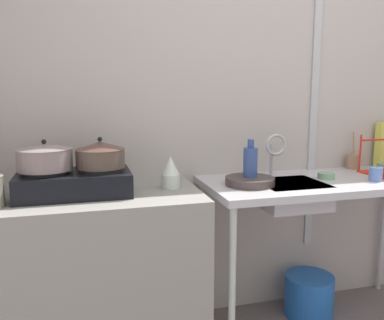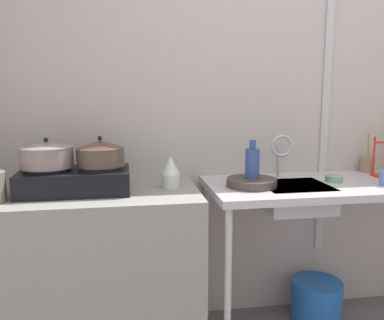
{
  "view_description": "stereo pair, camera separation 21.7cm",
  "coord_description": "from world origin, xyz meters",
  "px_view_note": "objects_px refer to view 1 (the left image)",
  "views": [
    {
      "loc": [
        -1.24,
        -0.89,
        1.42
      ],
      "look_at": [
        -0.68,
        1.17,
        1.06
      ],
      "focal_mm": 38.15,
      "sensor_mm": 36.0,
      "label": 1
    },
    {
      "loc": [
        -1.03,
        -0.94,
        1.42
      ],
      "look_at": [
        -0.68,
        1.17,
        1.06
      ],
      "focal_mm": 38.15,
      "sensor_mm": 36.0,
      "label": 2
    }
  ],
  "objects_px": {
    "sink_basin": "(290,194)",
    "frying_pan": "(250,181)",
    "pot_on_left_burner": "(45,157)",
    "bucket_on_floor": "(309,295)",
    "percolator": "(171,173)",
    "cup_by_rack": "(376,174)",
    "stove": "(74,183)",
    "pot_on_right_burner": "(100,154)",
    "utensil_jar": "(353,161)",
    "small_bowl_on_drainboard": "(326,176)",
    "bottle_by_sink": "(250,165)",
    "faucet": "(275,148)"
  },
  "relations": [
    {
      "from": "sink_basin",
      "to": "frying_pan",
      "type": "xyz_separation_m",
      "value": [
        -0.25,
        0.01,
        0.09
      ]
    },
    {
      "from": "pot_on_left_burner",
      "to": "bucket_on_floor",
      "type": "bearing_deg",
      "value": 3.32
    },
    {
      "from": "percolator",
      "to": "cup_by_rack",
      "type": "xyz_separation_m",
      "value": [
        1.18,
        -0.14,
        -0.04
      ]
    },
    {
      "from": "stove",
      "to": "sink_basin",
      "type": "distance_m",
      "value": 1.19
    },
    {
      "from": "stove",
      "to": "pot_on_left_burner",
      "type": "bearing_deg",
      "value": 180.0
    },
    {
      "from": "pot_on_right_burner",
      "to": "sink_basin",
      "type": "xyz_separation_m",
      "value": [
        1.05,
        -0.03,
        -0.27
      ]
    },
    {
      "from": "pot_on_left_burner",
      "to": "percolator",
      "type": "xyz_separation_m",
      "value": [
        0.63,
        0.03,
        -0.12
      ]
    },
    {
      "from": "pot_on_left_burner",
      "to": "utensil_jar",
      "type": "height_order",
      "value": "pot_on_left_burner"
    },
    {
      "from": "percolator",
      "to": "bucket_on_floor",
      "type": "height_order",
      "value": "percolator"
    },
    {
      "from": "frying_pan",
      "to": "cup_by_rack",
      "type": "height_order",
      "value": "cup_by_rack"
    },
    {
      "from": "small_bowl_on_drainboard",
      "to": "bottle_by_sink",
      "type": "height_order",
      "value": "bottle_by_sink"
    },
    {
      "from": "stove",
      "to": "small_bowl_on_drainboard",
      "type": "bearing_deg",
      "value": 0.36
    },
    {
      "from": "sink_basin",
      "to": "cup_by_rack",
      "type": "distance_m",
      "value": 0.51
    },
    {
      "from": "bottle_by_sink",
      "to": "pot_on_left_burner",
      "type": "bearing_deg",
      "value": 179.44
    },
    {
      "from": "utensil_jar",
      "to": "bucket_on_floor",
      "type": "distance_m",
      "value": 0.93
    },
    {
      "from": "frying_pan",
      "to": "pot_on_right_burner",
      "type": "bearing_deg",
      "value": 178.31
    },
    {
      "from": "utensil_jar",
      "to": "percolator",
      "type": "bearing_deg",
      "value": -170.42
    },
    {
      "from": "frying_pan",
      "to": "sink_basin",
      "type": "bearing_deg",
      "value": -1.63
    },
    {
      "from": "pot_on_left_burner",
      "to": "bottle_by_sink",
      "type": "relative_size",
      "value": 1.05
    },
    {
      "from": "sink_basin",
      "to": "cup_by_rack",
      "type": "xyz_separation_m",
      "value": [
        0.5,
        -0.09,
        0.11
      ]
    },
    {
      "from": "stove",
      "to": "pot_on_right_burner",
      "type": "relative_size",
      "value": 2.22
    },
    {
      "from": "pot_on_right_burner",
      "to": "sink_basin",
      "type": "relative_size",
      "value": 0.67
    },
    {
      "from": "frying_pan",
      "to": "utensil_jar",
      "type": "bearing_deg",
      "value": 17.4
    },
    {
      "from": "faucet",
      "to": "small_bowl_on_drainboard",
      "type": "relative_size",
      "value": 2.64
    },
    {
      "from": "pot_on_left_burner",
      "to": "sink_basin",
      "type": "bearing_deg",
      "value": -1.34
    },
    {
      "from": "small_bowl_on_drainboard",
      "to": "utensil_jar",
      "type": "height_order",
      "value": "utensil_jar"
    },
    {
      "from": "percolator",
      "to": "faucet",
      "type": "distance_m",
      "value": 0.67
    },
    {
      "from": "cup_by_rack",
      "to": "pot_on_right_burner",
      "type": "bearing_deg",
      "value": 175.66
    },
    {
      "from": "stove",
      "to": "cup_by_rack",
      "type": "relative_size",
      "value": 6.78
    },
    {
      "from": "stove",
      "to": "faucet",
      "type": "bearing_deg",
      "value": 6.29
    },
    {
      "from": "bottle_by_sink",
      "to": "utensil_jar",
      "type": "height_order",
      "value": "bottle_by_sink"
    },
    {
      "from": "cup_by_rack",
      "to": "bucket_on_floor",
      "type": "relative_size",
      "value": 0.26
    },
    {
      "from": "faucet",
      "to": "bottle_by_sink",
      "type": "distance_m",
      "value": 0.27
    },
    {
      "from": "sink_basin",
      "to": "utensil_jar",
      "type": "height_order",
      "value": "utensil_jar"
    },
    {
      "from": "faucet",
      "to": "bucket_on_floor",
      "type": "height_order",
      "value": "faucet"
    },
    {
      "from": "faucet",
      "to": "bucket_on_floor",
      "type": "xyz_separation_m",
      "value": [
        0.25,
        -0.04,
        -0.96
      ]
    },
    {
      "from": "stove",
      "to": "small_bowl_on_drainboard",
      "type": "height_order",
      "value": "stove"
    },
    {
      "from": "percolator",
      "to": "small_bowl_on_drainboard",
      "type": "distance_m",
      "value": 0.94
    },
    {
      "from": "pot_on_right_burner",
      "to": "bucket_on_floor",
      "type": "height_order",
      "value": "pot_on_right_burner"
    },
    {
      "from": "utensil_jar",
      "to": "bucket_on_floor",
      "type": "height_order",
      "value": "utensil_jar"
    },
    {
      "from": "frying_pan",
      "to": "faucet",
      "type": "bearing_deg",
      "value": 34.09
    },
    {
      "from": "stove",
      "to": "frying_pan",
      "type": "distance_m",
      "value": 0.93
    },
    {
      "from": "small_bowl_on_drainboard",
      "to": "percolator",
      "type": "bearing_deg",
      "value": 178.92
    },
    {
      "from": "pot_on_left_burner",
      "to": "cup_by_rack",
      "type": "xyz_separation_m",
      "value": [
        1.81,
        -0.12,
        -0.16
      ]
    },
    {
      "from": "pot_on_left_burner",
      "to": "bucket_on_floor",
      "type": "relative_size",
      "value": 0.85
    },
    {
      "from": "percolator",
      "to": "utensil_jar",
      "type": "distance_m",
      "value": 1.31
    },
    {
      "from": "pot_on_left_burner",
      "to": "stove",
      "type": "bearing_deg",
      "value": 0.0
    },
    {
      "from": "percolator",
      "to": "faucet",
      "type": "bearing_deg",
      "value": 8.67
    },
    {
      "from": "faucet",
      "to": "bucket_on_floor",
      "type": "relative_size",
      "value": 0.86
    },
    {
      "from": "cup_by_rack",
      "to": "bucket_on_floor",
      "type": "xyz_separation_m",
      "value": [
        -0.27,
        0.21,
        -0.82
      ]
    }
  ]
}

